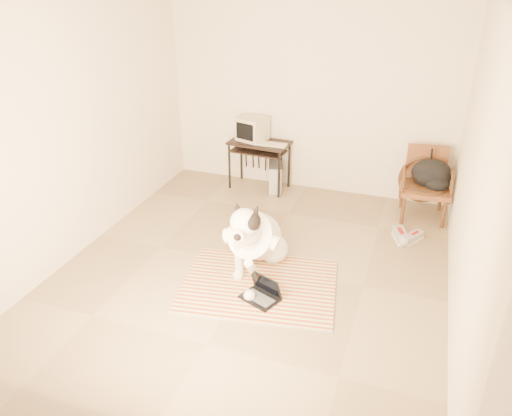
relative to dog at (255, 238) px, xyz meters
The scene contains 17 objects.
floor 0.38m from the dog, 101.20° to the left, with size 4.50×4.50×0.00m, color #8F7957.
ceiling 2.33m from the dog, 101.20° to the left, with size 4.50×4.50×0.00m, color white.
wall_back 2.50m from the dog, 90.24° to the left, with size 4.50×4.50×0.00m, color beige.
wall_front 2.41m from the dog, 90.25° to the right, with size 4.50×4.50×0.00m, color beige.
wall_left 2.24m from the dog, behind, with size 4.50×4.50×0.00m, color beige.
wall_right 2.22m from the dog, ahead, with size 4.50×4.50×0.00m, color beige.
rug 0.49m from the dog, 63.88° to the right, with size 1.72×1.42×0.02m.
dog is the anchor object (origin of this frame).
laptop 0.63m from the dog, 63.59° to the right, with size 0.43×0.38×0.25m.
computer_desk 2.13m from the dog, 107.68° to the left, with size 0.88×0.54×0.70m.
crt_monitor 2.28m from the dog, 110.25° to the left, with size 0.46×0.44×0.33m.
desk_keyboard 2.04m from the dog, 102.66° to the left, with size 0.42×0.15×0.03m, color #BDB394.
pc_tower 2.08m from the dog, 101.22° to the left, with size 0.30×0.47×0.41m.
rattan_chair 2.50m from the dog, 49.20° to the left, with size 0.64×0.62×0.90m.
backpack 2.55m from the dog, 47.73° to the left, with size 0.50×0.44×0.37m.
sneaker_left 1.87m from the dog, 38.52° to the left, with size 0.23×0.34×0.11m.
sneaker_right 2.01m from the dog, 36.63° to the left, with size 0.23×0.29×0.09m.
Camera 1 is at (1.51, -4.35, 3.03)m, focal length 35.00 mm.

